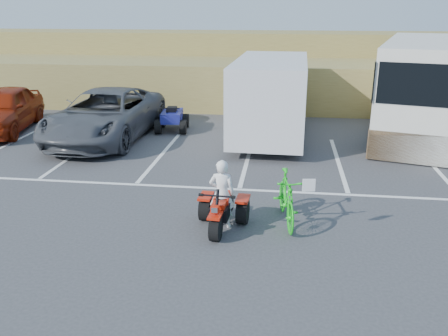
# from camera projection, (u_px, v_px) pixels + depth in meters

# --- Properties ---
(ground) EXTENTS (100.00, 100.00, 0.00)m
(ground) POSITION_uv_depth(u_px,v_px,m) (228.00, 232.00, 9.71)
(ground) COLOR #39393C
(ground) RESTS_ON ground
(parking_stripes) EXTENTS (28.00, 5.16, 0.01)m
(parking_stripes) POSITION_uv_depth(u_px,v_px,m) (275.00, 170.00, 13.42)
(parking_stripes) COLOR white
(parking_stripes) RESTS_ON ground
(grass_embankment) EXTENTS (40.00, 8.50, 3.10)m
(grass_embankment) POSITION_uv_depth(u_px,v_px,m) (265.00, 69.00, 23.77)
(grass_embankment) COLOR olive
(grass_embankment) RESTS_ON ground
(red_trike_atv) EXTENTS (1.15, 1.48, 0.92)m
(red_trike_atv) POSITION_uv_depth(u_px,v_px,m) (221.00, 229.00, 9.84)
(red_trike_atv) COLOR red
(red_trike_atv) RESTS_ON ground
(rider) EXTENTS (0.55, 0.38, 1.46)m
(rider) POSITION_uv_depth(u_px,v_px,m) (222.00, 194.00, 9.74)
(rider) COLOR white
(rider) RESTS_ON ground
(green_dirt_bike) EXTENTS (0.80, 1.90, 1.11)m
(green_dirt_bike) POSITION_uv_depth(u_px,v_px,m) (286.00, 198.00, 9.98)
(green_dirt_bike) COLOR #14BF19
(green_dirt_bike) RESTS_ON ground
(grey_pickup) EXTENTS (3.00, 6.14, 1.68)m
(grey_pickup) POSITION_uv_depth(u_px,v_px,m) (105.00, 115.00, 16.33)
(grey_pickup) COLOR #47494F
(grey_pickup) RESTS_ON ground
(red_car) EXTENTS (2.78, 5.02, 1.62)m
(red_car) POSITION_uv_depth(u_px,v_px,m) (2.00, 109.00, 17.36)
(red_car) COLOR maroon
(red_car) RESTS_ON ground
(cargo_trailer) EXTENTS (2.50, 5.89, 2.72)m
(cargo_trailer) POSITION_uv_depth(u_px,v_px,m) (271.00, 96.00, 16.21)
(cargo_trailer) COLOR silver
(cargo_trailer) RESTS_ON ground
(rv_motorhome) EXTENTS (4.54, 9.28, 3.24)m
(rv_motorhome) POSITION_uv_depth(u_px,v_px,m) (416.00, 92.00, 17.32)
(rv_motorhome) COLOR silver
(rv_motorhome) RESTS_ON ground
(quad_atv_blue) EXTENTS (1.29, 1.63, 0.98)m
(quad_atv_blue) POSITION_uv_depth(u_px,v_px,m) (173.00, 130.00, 17.66)
(quad_atv_blue) COLOR navy
(quad_atv_blue) RESTS_ON ground
(quad_atv_green) EXTENTS (1.22, 1.60, 1.02)m
(quad_atv_green) POSITION_uv_depth(u_px,v_px,m) (258.00, 139.00, 16.53)
(quad_atv_green) COLOR #166120
(quad_atv_green) RESTS_ON ground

